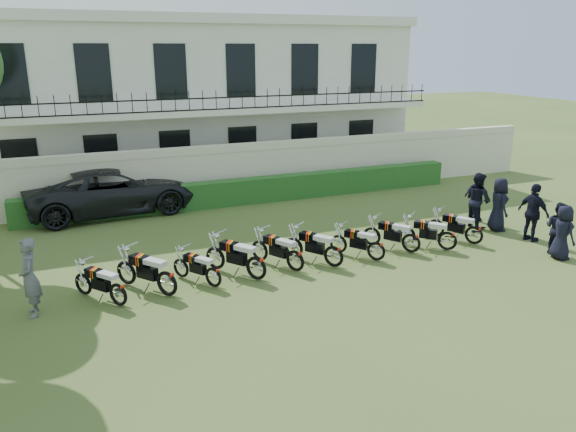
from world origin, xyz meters
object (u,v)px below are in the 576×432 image
at_px(officer_1, 558,228).
at_px(motorcycle_9, 474,231).
at_px(motorcycle_1, 167,278).
at_px(inspector, 30,278).
at_px(officer_0, 563,232).
at_px(motorcycle_4, 295,256).
at_px(motorcycle_5, 334,251).
at_px(motorcycle_6, 376,247).
at_px(suv, 113,190).
at_px(motorcycle_0, 118,289).
at_px(officer_4, 477,200).
at_px(motorcycle_8, 448,236).
at_px(officer_2, 533,213).
at_px(motorcycle_7, 411,238).
at_px(motorcycle_2, 213,272).
at_px(motorcycle_3, 256,262).
at_px(officer_3, 499,204).
at_px(officer_5, 477,198).

bearing_deg(officer_1, motorcycle_9, 38.41).
relative_size(motorcycle_1, inspector, 0.90).
height_order(motorcycle_9, officer_0, officer_0).
height_order(motorcycle_4, motorcycle_5, motorcycle_5).
relative_size(motorcycle_4, motorcycle_6, 1.16).
bearing_deg(motorcycle_6, suv, 92.32).
bearing_deg(officer_1, motorcycle_0, 74.44).
height_order(motorcycle_6, officer_4, officer_4).
height_order(motorcycle_8, officer_2, officer_2).
bearing_deg(motorcycle_7, officer_4, -16.37).
xyz_separation_m(motorcycle_2, motorcycle_4, (2.40, 0.17, 0.06)).
distance_m(motorcycle_1, officer_1, 11.64).
bearing_deg(motorcycle_5, motorcycle_2, 146.14).
height_order(motorcycle_6, inspector, inspector).
bearing_deg(motorcycle_2, motorcycle_8, -34.32).
bearing_deg(motorcycle_1, motorcycle_6, -36.24).
distance_m(motorcycle_7, officer_2, 4.32).
relative_size(motorcycle_6, motorcycle_8, 1.03).
height_order(motorcycle_6, suv, suv).
relative_size(motorcycle_1, motorcycle_8, 1.17).
bearing_deg(motorcycle_0, officer_2, -37.61).
relative_size(motorcycle_0, suv, 0.24).
xyz_separation_m(motorcycle_7, officer_1, (4.05, -1.71, 0.34)).
bearing_deg(suv, motorcycle_9, -133.73).
bearing_deg(motorcycle_3, motorcycle_2, 145.52).
xyz_separation_m(motorcycle_3, motorcycle_8, (6.23, -0.08, -0.05)).
bearing_deg(officer_2, motorcycle_8, 77.27).
bearing_deg(officer_4, officer_0, -176.88).
distance_m(motorcycle_5, motorcycle_9, 5.01).
bearing_deg(motorcycle_1, motorcycle_8, -37.10).
distance_m(motorcycle_4, motorcycle_9, 6.16).
xyz_separation_m(motorcycle_9, officer_3, (1.75, 0.92, 0.45)).
distance_m(motorcycle_2, officer_0, 10.31).
height_order(motorcycle_7, motorcycle_9, motorcycle_7).
relative_size(motorcycle_3, officer_1, 1.07).
bearing_deg(motorcycle_9, motorcycle_7, 145.96).
bearing_deg(motorcycle_7, officer_0, -65.75).
distance_m(officer_1, officer_5, 3.63).
relative_size(motorcycle_2, motorcycle_4, 0.84).
distance_m(motorcycle_3, suv, 8.68).
relative_size(officer_1, officer_4, 0.84).
relative_size(motorcycle_0, motorcycle_2, 1.03).
height_order(motorcycle_4, officer_0, officer_0).
distance_m(motorcycle_7, officer_0, 4.39).
height_order(motorcycle_9, inspector, inspector).
xyz_separation_m(motorcycle_8, officer_2, (3.11, -0.27, 0.48)).
distance_m(officer_4, officer_5, 0.71).
bearing_deg(motorcycle_8, suv, 95.76).
bearing_deg(officer_3, motorcycle_3, 112.59).
bearing_deg(officer_5, motorcycle_4, 85.84).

